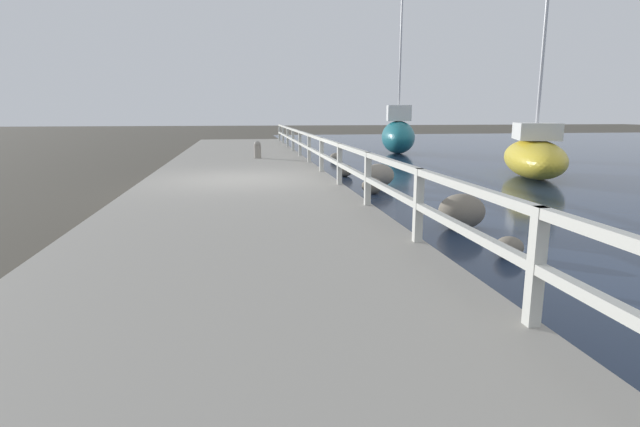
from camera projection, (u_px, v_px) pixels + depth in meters
The scene contains 12 objects.
ground_plane at pixel (241, 192), 11.91m from camera, with size 120.00×120.00×0.00m, color #4C473D.
dock_walkway at pixel (240, 185), 11.88m from camera, with size 4.52×36.00×0.30m.
railing at pixel (330, 152), 12.06m from camera, with size 0.10×32.50×0.90m.
boulder_downstream at pixel (509, 247), 6.51m from camera, with size 0.37×0.34×0.28m.
boulder_far_strip at pixel (379, 175), 12.71m from camera, with size 0.78×0.70×0.58m.
boulder_near_dock at pixel (462, 211), 8.12m from camera, with size 0.76×0.68×0.57m.
boulder_water_edge at pixel (372, 186), 11.58m from camera, with size 0.50×0.45×0.37m.
boulder_mid_strip at pixel (336, 157), 19.24m from camera, with size 0.44×0.39×0.33m.
boulder_upstream at pixel (345, 170), 14.70m from camera, with size 0.48×0.43×0.36m.
mooring_bollard at pixel (258, 150), 17.20m from camera, with size 0.25×0.25×0.59m.
sailboat_yellow at pixel (534, 155), 14.36m from camera, with size 3.07×4.67×7.14m.
sailboat_teal at pixel (398, 134), 22.83m from camera, with size 2.24×3.96×6.82m.
Camera 1 is at (0.06, -11.93, 1.87)m, focal length 28.00 mm.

